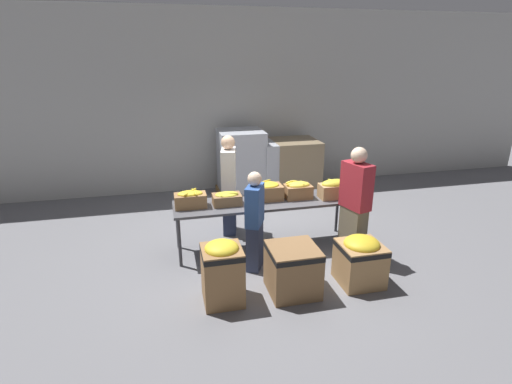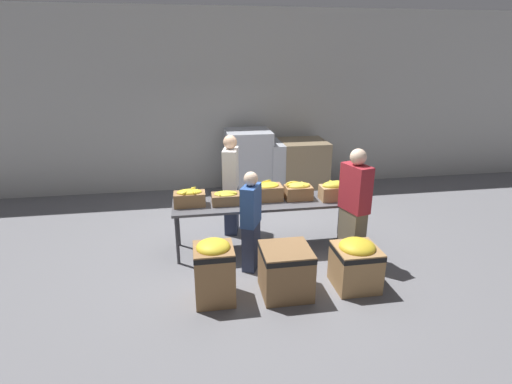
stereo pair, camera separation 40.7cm
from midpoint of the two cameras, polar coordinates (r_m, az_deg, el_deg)
The scene contains 17 objects.
ground_plane at distance 6.72m, azimuth -0.42°, elevation -7.88°, with size 30.00×30.00×0.00m, color slate.
wall_back at distance 9.28m, azimuth -5.12°, elevation 12.61°, with size 16.00×0.08×4.00m.
sorting_table at distance 6.41m, azimuth -0.44°, elevation -1.79°, with size 2.93×0.75×0.82m.
banana_box_0 at distance 6.22m, azimuth -11.21°, elevation -1.00°, with size 0.48×0.33×0.28m.
banana_box_1 at distance 6.25m, azimuth -6.04°, elevation -0.93°, with size 0.44×0.29×0.21m.
banana_box_2 at distance 6.42m, azimuth -0.23°, elevation 0.16°, with size 0.49×0.32×0.31m.
banana_box_3 at distance 6.51m, azimuth 4.23°, elevation 0.32°, with size 0.44×0.30×0.29m.
banana_box_4 at distance 6.58m, azimuth 9.33°, elevation 0.48°, with size 0.47×0.29×0.32m.
volunteer_0 at distance 6.97m, azimuth -5.55°, elevation 0.86°, with size 0.33×0.51×1.76m.
volunteer_1 at distance 5.79m, azimuth -2.21°, elevation -4.34°, with size 0.36×0.45×1.51m.
volunteer_2 at distance 6.17m, azimuth 12.10°, elevation -1.88°, with size 0.36×0.52×1.78m.
donation_bin_0 at distance 5.20m, azimuth -7.11°, elevation -11.05°, with size 0.51×0.51×0.85m.
donation_bin_1 at distance 5.41m, azimuth 3.09°, elevation -10.82°, with size 0.65×0.65×0.66m.
donation_bin_2 at distance 5.73m, azimuth 12.69°, elevation -9.32°, with size 0.58×0.58×0.70m.
pallet_stack_0 at distance 8.84m, azimuth -3.47°, elevation 3.94°, with size 1.04×1.04×1.49m.
pallet_stack_1 at distance 9.07m, azimuth 2.45°, elevation 3.46°, with size 1.07×1.07×1.21m.
pallet_stack_2 at distance 9.14m, azimuth 4.24°, elevation 3.58°, with size 1.09×1.09×1.22m.
Camera 1 is at (-1.53, -5.79, 3.07)m, focal length 28.00 mm.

